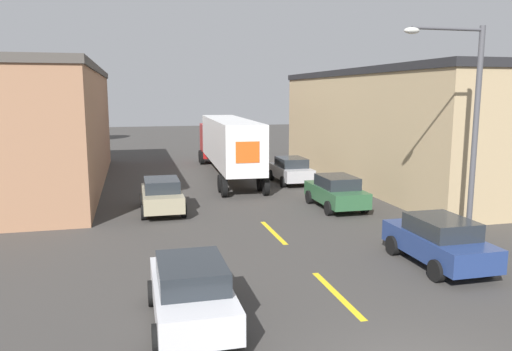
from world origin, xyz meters
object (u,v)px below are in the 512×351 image
at_px(semi_truck, 227,142).
at_px(parked_car_right_mid, 336,191).
at_px(street_lamp, 467,121).
at_px(parked_car_right_far, 291,170).
at_px(parked_car_left_near, 191,291).
at_px(parked_car_left_far, 162,195).
at_px(parked_car_right_near, 439,240).

height_order(semi_truck, parked_car_right_mid, semi_truck).
bearing_deg(street_lamp, parked_car_right_mid, 104.83).
bearing_deg(parked_car_right_far, parked_car_left_near, -114.91).
bearing_deg(parked_car_left_near, parked_car_left_far, 90.00).
xyz_separation_m(parked_car_left_near, street_lamp, (10.29, 3.80, 3.83)).
distance_m(parked_car_left_near, parked_car_right_mid, 13.75).
bearing_deg(street_lamp, semi_truck, 106.36).
xyz_separation_m(parked_car_left_near, parked_car_right_mid, (8.42, 10.86, 0.00)).
bearing_deg(parked_car_left_far, parked_car_right_near, -49.32).
xyz_separation_m(parked_car_left_far, street_lamp, (10.29, -8.30, 3.83)).
distance_m(semi_truck, parked_car_right_far, 5.26).
xyz_separation_m(parked_car_right_far, parked_car_left_near, (-8.42, -18.14, 0.00)).
bearing_deg(semi_truck, street_lamp, -71.11).
height_order(semi_truck, parked_car_left_far, semi_truck).
bearing_deg(parked_car_right_far, street_lamp, -82.57).
bearing_deg(parked_car_right_far, parked_car_left_far, -144.35).
bearing_deg(parked_car_left_far, semi_truck, 62.79).
relative_size(parked_car_left_near, street_lamp, 0.53).
relative_size(parked_car_right_far, parked_car_right_near, 1.00).
bearing_deg(parked_car_right_mid, parked_car_left_near, -127.79).
bearing_deg(parked_car_right_near, parked_car_left_far, 130.68).
bearing_deg(street_lamp, parked_car_left_near, -159.74).
bearing_deg(parked_car_right_mid, parked_car_right_far, 90.00).
height_order(semi_truck, parked_car_right_far, semi_truck).
xyz_separation_m(parked_car_right_far, parked_car_right_mid, (0.00, -7.28, 0.00)).
distance_m(parked_car_right_near, parked_car_right_mid, 8.57).
relative_size(semi_truck, parked_car_left_near, 3.83).
bearing_deg(parked_car_right_near, street_lamp, 38.83).
bearing_deg(street_lamp, parked_car_right_near, -141.17).
xyz_separation_m(parked_car_left_far, parked_car_left_near, (0.00, -12.10, 0.00)).
bearing_deg(parked_car_right_mid, parked_car_right_near, -90.00).
distance_m(semi_truck, parked_car_left_near, 22.44).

